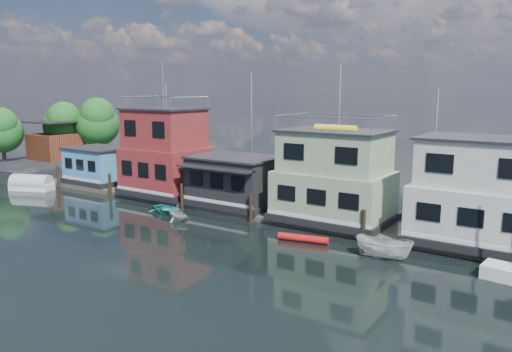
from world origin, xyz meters
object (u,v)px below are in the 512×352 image
Objects in this scene: houseboat_dark at (235,180)px; dinghy_white at (178,214)px; houseboat_green at (334,178)px; houseboat_white at (481,194)px; tarp_runabout at (32,184)px; red_kayak at (303,238)px; houseboat_red at (165,154)px; motorboat at (384,248)px; dinghy_teal at (169,209)px; houseboat_blue at (99,165)px.

dinghy_white is at bearing -103.16° from houseboat_dark.
houseboat_white is (10.00, -0.00, -0.01)m from houseboat_green.
houseboat_green reaches higher than tarp_runabout.
dinghy_white is 10.56m from red_kayak.
houseboat_red is 23.62m from motorboat.
houseboat_white is at bearing -37.59° from motorboat.
dinghy_white is at bearing -110.55° from dinghy_teal.
houseboat_blue is 32.74m from motorboat.
houseboat_dark is 2.19× the size of dinghy_teal.
tarp_runabout is at bearing -127.42° from houseboat_blue.
houseboat_red is at bearing -180.00° from houseboat_white.
motorboat is (32.28, -5.24, -1.52)m from houseboat_blue.
houseboat_dark is 19.03m from houseboat_white.
dinghy_teal is 1.00× the size of red_kayak.
houseboat_dark reaches higher than motorboat.
houseboat_white is 23.16m from dinghy_teal.
tarp_runabout is (-13.44, -5.15, -3.47)m from houseboat_red.
houseboat_green reaches higher than houseboat_blue.
houseboat_green is at bearing -61.14° from dinghy_teal.
houseboat_white is (27.00, 0.00, -0.57)m from houseboat_red.
houseboat_blue is 17.50m from houseboat_dark.
motorboat is at bearing -12.95° from houseboat_red.
houseboat_dark is at bearing -8.00° from dinghy_white.
red_kayak is at bearing -10.64° from houseboat_blue.
houseboat_dark is (8.00, -0.02, -1.69)m from houseboat_red.
motorboat is (18.29, -0.85, 0.33)m from dinghy_teal.
dinghy_teal is (13.99, -4.39, -1.85)m from houseboat_blue.
dinghy_teal is at bearing 65.08° from dinghy_white.
houseboat_blue is at bearing 75.89° from dinghy_white.
houseboat_green reaches higher than houseboat_white.
houseboat_blue is 1.89× the size of dinghy_teal.
motorboat is (16.10, 0.42, 0.15)m from dinghy_white.
dinghy_teal is at bearing 88.62° from motorboat.
dinghy_teal is (-12.51, -4.39, -3.20)m from houseboat_green.
tarp_runabout is (-20.12, 0.51, 0.09)m from dinghy_white.
houseboat_dark is 5.97m from dinghy_teal.
houseboat_dark is 2.09× the size of motorboat.
dinghy_teal is 2.54m from dinghy_white.
red_kayak is (26.72, -5.02, -1.96)m from houseboat_blue.
houseboat_white reaches higher than houseboat_dark.
houseboat_green is (17.00, 0.00, -0.55)m from houseboat_red.
red_kayak is at bearing -152.84° from houseboat_white.
tarp_runabout is (-17.93, -0.76, 0.28)m from dinghy_teal.
houseboat_white is 1.88× the size of tarp_runabout.
motorboat is (14.78, -5.22, -1.73)m from houseboat_dark.
dinghy_teal is at bearing -128.80° from houseboat_dark.
houseboat_green reaches higher than motorboat.
houseboat_white is at bearing 0.06° from houseboat_dark.
tarp_runabout is at bearing 91.14° from motorboat.
tarp_runabout is (-30.44, -5.15, -2.92)m from houseboat_green.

